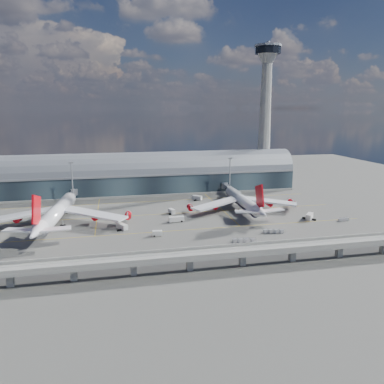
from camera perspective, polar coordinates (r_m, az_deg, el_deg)
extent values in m
plane|color=#474744|center=(188.68, -3.77, -5.01)|extent=(500.00, 500.00, 0.00)
cube|color=gold|center=(179.27, -3.30, -5.96)|extent=(200.00, 0.25, 0.01)
cube|color=gold|center=(207.65, -4.57, -3.37)|extent=(200.00, 0.25, 0.01)
cube|color=gold|center=(236.44, -5.54, -1.40)|extent=(200.00, 0.25, 0.01)
cube|color=gold|center=(215.93, -14.19, -3.09)|extent=(0.25, 80.00, 0.01)
cube|color=gold|center=(224.02, 4.00, -2.16)|extent=(0.25, 80.00, 0.01)
cube|color=#1B252E|center=(262.12, -6.28, 1.54)|extent=(200.00, 28.00, 14.00)
cylinder|color=slate|center=(260.88, -6.31, 3.04)|extent=(200.00, 28.00, 28.00)
cube|color=gray|center=(247.15, -5.98, 2.52)|extent=(200.00, 1.00, 1.20)
cube|color=gray|center=(263.42, -6.24, 0.17)|extent=(200.00, 30.00, 1.20)
cube|color=gray|center=(288.35, 10.68, 1.80)|extent=(18.00, 18.00, 8.00)
cone|color=gray|center=(283.69, 11.02, 9.96)|extent=(10.00, 10.00, 90.00)
cone|color=gray|center=(285.58, 11.44, 19.41)|extent=(16.00, 16.00, 8.00)
cylinder|color=black|center=(286.23, 11.49, 20.41)|extent=(18.00, 18.00, 5.00)
cylinder|color=slate|center=(286.66, 11.52, 21.00)|extent=(19.00, 19.00, 1.50)
cylinder|color=gray|center=(286.89, 11.53, 21.30)|extent=(2.40, 2.40, 3.00)
cube|color=gray|center=(135.80, -0.37, -9.69)|extent=(220.00, 8.50, 1.20)
cube|color=gray|center=(131.77, -0.01, -9.89)|extent=(220.00, 0.40, 1.20)
cube|color=gray|center=(139.04, -0.71, -8.66)|extent=(220.00, 0.40, 1.20)
cube|color=gray|center=(134.20, -0.24, -9.67)|extent=(220.00, 0.12, 0.12)
cube|color=gray|center=(136.92, -0.50, -9.21)|extent=(220.00, 0.12, 0.12)
cube|color=gray|center=(138.96, -25.96, -11.85)|extent=(2.20, 2.20, 5.00)
cube|color=gray|center=(135.38, -17.55, -11.77)|extent=(2.20, 2.20, 5.00)
cube|color=gray|center=(134.70, -8.90, -11.43)|extent=(2.20, 2.20, 5.00)
cube|color=gray|center=(136.97, -0.37, -10.85)|extent=(2.20, 2.20, 5.00)
cube|color=gray|center=(142.05, 7.68, -10.08)|extent=(2.20, 2.20, 5.00)
cube|color=gray|center=(149.65, 15.01, -9.21)|extent=(2.20, 2.20, 5.00)
cube|color=gray|center=(159.41, 21.50, -8.31)|extent=(2.20, 2.20, 5.00)
cube|color=gray|center=(170.96, 27.16, -7.44)|extent=(2.20, 2.20, 5.00)
cylinder|color=gray|center=(238.53, -17.76, 1.25)|extent=(0.70, 0.70, 25.00)
cube|color=gray|center=(236.49, -17.97, 4.27)|extent=(3.00, 0.40, 1.00)
cylinder|color=gray|center=(248.96, 5.78, 2.25)|extent=(0.70, 0.70, 25.00)
cube|color=gray|center=(247.00, 5.84, 5.15)|extent=(3.00, 0.40, 1.00)
cylinder|color=white|center=(198.15, -19.89, -2.87)|extent=(13.16, 57.85, 6.93)
cone|color=white|center=(228.33, -18.00, -0.74)|extent=(7.84, 9.37, 6.93)
cone|color=white|center=(166.41, -22.70, -5.69)|extent=(8.31, 13.67, 6.93)
cube|color=red|center=(167.07, -22.63, -2.55)|extent=(2.17, 12.96, 14.34)
cube|color=white|center=(201.63, -25.03, -3.31)|extent=(35.64, 20.98, 2.80)
cube|color=white|center=(192.64, -14.79, -3.22)|extent=(33.73, 26.82, 2.80)
cylinder|color=red|center=(204.32, -24.96, -3.67)|extent=(4.04, 5.76, 3.47)
cylinder|color=red|center=(195.12, -14.46, -3.60)|extent=(4.04, 5.76, 3.47)
cylinder|color=red|center=(193.29, -9.73, -3.53)|extent=(4.04, 5.76, 3.47)
cylinder|color=gray|center=(218.45, -18.54, -2.75)|extent=(0.54, 0.54, 3.25)
cylinder|color=gray|center=(196.38, -21.06, -4.65)|extent=(0.65, 0.65, 3.25)
cylinder|color=gray|center=(194.65, -19.09, -4.64)|extent=(0.65, 0.65, 3.25)
cylinder|color=black|center=(196.68, -21.04, -4.93)|extent=(2.55, 1.87, 1.62)
cylinder|color=black|center=(194.95, -19.07, -4.93)|extent=(2.55, 1.87, 1.62)
cylinder|color=white|center=(214.86, 7.65, -1.26)|extent=(6.63, 48.66, 5.82)
cone|color=white|center=(240.17, 5.57, 0.27)|extent=(5.96, 8.13, 5.82)
cone|color=white|center=(188.08, 10.50, -3.12)|extent=(6.02, 12.15, 5.82)
cube|color=red|center=(188.91, 10.26, -0.65)|extent=(0.90, 12.02, 13.30)
cube|color=white|center=(208.74, 3.72, -1.81)|extent=(30.63, 20.93, 2.49)
cube|color=white|center=(218.73, 11.72, -1.38)|extent=(30.40, 21.69, 2.49)
cylinder|color=black|center=(215.25, 7.63, -1.67)|extent=(5.67, 43.66, 4.95)
cylinder|color=red|center=(210.93, 3.42, -2.16)|extent=(3.30, 5.07, 3.21)
cylinder|color=red|center=(207.95, -0.31, -2.36)|extent=(3.30, 5.07, 3.21)
cylinder|color=red|center=(221.18, 11.64, -1.71)|extent=(3.30, 5.07, 3.21)
cylinder|color=red|center=(226.87, 14.90, -1.51)|extent=(3.30, 5.07, 3.21)
cylinder|color=gray|center=(231.70, 6.27, -1.33)|extent=(0.50, 0.50, 3.01)
cylinder|color=gray|center=(211.28, 7.13, -2.72)|extent=(0.60, 0.60, 3.01)
cylinder|color=gray|center=(213.34, 8.78, -2.62)|extent=(0.60, 0.60, 3.01)
cylinder|color=black|center=(211.54, 7.13, -2.97)|extent=(2.23, 1.54, 1.51)
cylinder|color=black|center=(213.59, 8.77, -2.87)|extent=(2.23, 1.54, 1.51)
cube|color=gray|center=(237.12, -17.77, -0.62)|extent=(3.00, 24.00, 3.00)
cube|color=gray|center=(225.49, -18.06, -1.31)|extent=(3.60, 3.60, 3.40)
cylinder|color=gray|center=(248.78, -17.52, 0.00)|extent=(4.40, 4.40, 4.00)
cylinder|color=gray|center=(226.33, -18.00, -2.17)|extent=(0.50, 0.50, 3.40)
cylinder|color=black|center=(226.66, -17.97, -2.50)|extent=(1.40, 0.80, 0.80)
cube|color=gray|center=(245.49, 5.93, 0.36)|extent=(3.00, 28.00, 3.00)
cube|color=gray|center=(232.54, 6.98, -0.36)|extent=(3.60, 3.60, 3.40)
cylinder|color=gray|center=(258.54, 4.98, 1.00)|extent=(4.40, 4.40, 4.00)
cylinder|color=gray|center=(233.35, 6.96, -1.20)|extent=(0.50, 0.50, 3.40)
cylinder|color=black|center=(233.67, 6.95, -1.52)|extent=(1.40, 0.80, 0.80)
cube|color=silver|center=(183.73, -10.64, -5.17)|extent=(5.69, 7.23, 2.62)
cylinder|color=black|center=(185.94, -10.27, -5.31)|extent=(2.62, 2.10, 0.91)
cylinder|color=black|center=(182.24, -10.98, -5.71)|extent=(2.62, 2.10, 0.91)
cube|color=silver|center=(172.48, -5.31, -6.26)|extent=(4.60, 2.47, 2.30)
cylinder|color=black|center=(173.10, -4.84, -6.53)|extent=(1.01, 2.28, 0.80)
cylinder|color=black|center=(172.53, -5.76, -6.62)|extent=(1.01, 2.28, 0.80)
cube|color=silver|center=(192.69, -2.39, -4.13)|extent=(7.99, 2.96, 2.54)
cylinder|color=black|center=(193.21, -1.64, -4.42)|extent=(1.10, 2.51, 0.88)
cylinder|color=black|center=(192.86, -3.13, -4.47)|extent=(1.10, 2.51, 0.88)
cube|color=silver|center=(205.65, 17.47, -3.56)|extent=(6.39, 6.83, 2.94)
cylinder|color=black|center=(206.69, 16.88, -3.82)|extent=(2.80, 2.61, 1.02)
cylinder|color=black|center=(205.33, 18.01, -4.00)|extent=(2.80, 2.61, 1.02)
cube|color=silver|center=(207.33, -3.13, -2.93)|extent=(3.45, 5.18, 2.47)
cylinder|color=black|center=(209.07, -3.07, -3.11)|extent=(2.52, 1.50, 0.86)
cylinder|color=black|center=(206.17, -3.18, -3.34)|extent=(2.52, 1.50, 0.86)
cube|color=silver|center=(237.48, 0.80, -0.88)|extent=(6.13, 5.62, 2.62)
cylinder|color=black|center=(239.24, 1.08, -1.07)|extent=(2.29, 2.52, 0.91)
cylinder|color=black|center=(236.28, 0.51, -1.24)|extent=(2.29, 2.52, 0.91)
cube|color=gray|center=(164.79, 6.52, -7.63)|extent=(2.69, 2.04, 0.30)
cube|color=silver|center=(164.51, 6.52, -7.36)|extent=(2.27, 1.87, 1.52)
cube|color=gray|center=(165.18, 7.43, -7.60)|extent=(2.69, 2.04, 0.30)
cube|color=silver|center=(164.91, 7.44, -7.34)|extent=(2.27, 1.87, 1.52)
cube|color=gray|center=(165.62, 8.34, -7.58)|extent=(2.69, 2.04, 0.30)
cube|color=silver|center=(165.34, 8.35, -7.31)|extent=(2.27, 1.87, 1.52)
cube|color=gray|center=(166.09, 9.25, -7.55)|extent=(2.69, 2.04, 0.30)
cube|color=silver|center=(165.81, 9.26, -7.29)|extent=(2.27, 1.87, 1.52)
cube|color=gray|center=(179.40, 11.11, -6.09)|extent=(2.62, 2.06, 0.29)
cube|color=silver|center=(179.16, 11.12, -5.85)|extent=(2.22, 1.88, 1.45)
cube|color=gray|center=(179.81, 11.90, -6.08)|extent=(2.62, 2.06, 0.29)
cube|color=silver|center=(179.57, 11.92, -5.85)|extent=(2.22, 1.88, 1.45)
cube|color=gray|center=(180.25, 12.69, -6.07)|extent=(2.62, 2.06, 0.29)
cube|color=silver|center=(180.01, 12.70, -5.84)|extent=(2.22, 1.88, 1.45)
cube|color=gray|center=(180.72, 13.48, -6.06)|extent=(2.62, 2.06, 0.29)
cube|color=silver|center=(180.48, 13.49, -5.83)|extent=(2.22, 1.88, 1.45)
cube|color=gray|center=(208.01, 21.63, -4.15)|extent=(2.28, 1.72, 0.26)
cube|color=silver|center=(207.82, 21.65, -3.97)|extent=(1.92, 1.58, 1.29)
cube|color=gray|center=(209.53, 22.07, -4.07)|extent=(2.28, 1.72, 0.26)
cube|color=silver|center=(209.35, 22.09, -3.89)|extent=(1.92, 1.58, 1.29)
cube|color=gray|center=(211.07, 22.51, -3.99)|extent=(2.28, 1.72, 0.26)
cube|color=silver|center=(210.88, 22.52, -3.81)|extent=(1.92, 1.58, 1.29)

